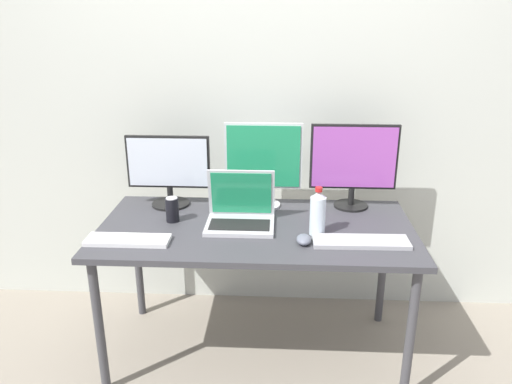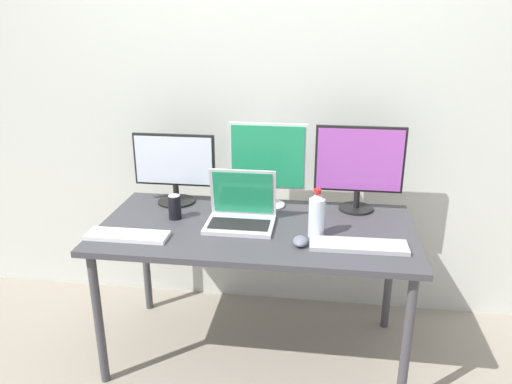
# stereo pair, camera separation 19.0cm
# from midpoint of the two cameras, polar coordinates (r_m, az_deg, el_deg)

# --- Properties ---
(ground_plane) EXTENTS (16.00, 16.00, 0.00)m
(ground_plane) POSITION_cam_midpoint_polar(r_m,az_deg,el_deg) (2.85, -2.01, -17.70)
(ground_plane) COLOR gray
(wall_back) EXTENTS (7.00, 0.08, 2.60)m
(wall_back) POSITION_cam_midpoint_polar(r_m,az_deg,el_deg) (2.88, -1.31, 11.13)
(wall_back) COLOR silver
(wall_back) RESTS_ON ground
(work_desk) EXTENTS (1.55, 0.78, 0.74)m
(work_desk) POSITION_cam_midpoint_polar(r_m,az_deg,el_deg) (2.50, -2.19, -5.30)
(work_desk) COLOR #424247
(work_desk) RESTS_ON ground
(monitor_left) EXTENTS (0.45, 0.20, 0.39)m
(monitor_left) POSITION_cam_midpoint_polar(r_m,az_deg,el_deg) (2.73, -11.95, 2.63)
(monitor_left) COLOR black
(monitor_left) RESTS_ON work_desk
(monitor_center) EXTENTS (0.41, 0.19, 0.46)m
(monitor_center) POSITION_cam_midpoint_polar(r_m,az_deg,el_deg) (2.64, -1.22, 3.42)
(monitor_center) COLOR silver
(monitor_center) RESTS_ON work_desk
(monitor_right) EXTENTS (0.46, 0.18, 0.45)m
(monitor_right) POSITION_cam_midpoint_polar(r_m,az_deg,el_deg) (2.66, 9.10, 3.34)
(monitor_right) COLOR black
(monitor_right) RESTS_ON work_desk
(laptop_silver) EXTENTS (0.33, 0.26, 0.27)m
(laptop_silver) POSITION_cam_midpoint_polar(r_m,az_deg,el_deg) (2.47, -4.00, -2.41)
(laptop_silver) COLOR silver
(laptop_silver) RESTS_ON work_desk
(keyboard_main) EXTENTS (0.44, 0.14, 0.02)m
(keyboard_main) POSITION_cam_midpoint_polar(r_m,az_deg,el_deg) (2.32, 9.58, -5.66)
(keyboard_main) COLOR #B2B2B7
(keyboard_main) RESTS_ON work_desk
(keyboard_aux) EXTENTS (0.38, 0.12, 0.02)m
(keyboard_aux) POSITION_cam_midpoint_polar(r_m,az_deg,el_deg) (2.40, -16.67, -5.33)
(keyboard_aux) COLOR white
(keyboard_aux) RESTS_ON work_desk
(mouse_by_keyboard) EXTENTS (0.07, 0.10, 0.04)m
(mouse_by_keyboard) POSITION_cam_midpoint_polar(r_m,az_deg,el_deg) (2.28, 3.10, -5.49)
(mouse_by_keyboard) COLOR slate
(mouse_by_keyboard) RESTS_ON work_desk
(water_bottle) EXTENTS (0.08, 0.08, 0.24)m
(water_bottle) POSITION_cam_midpoint_polar(r_m,az_deg,el_deg) (2.35, 4.78, -2.43)
(water_bottle) COLOR silver
(water_bottle) RESTS_ON work_desk
(soda_can_near_keyboard) EXTENTS (0.07, 0.07, 0.13)m
(soda_can_near_keyboard) POSITION_cam_midpoint_polar(r_m,az_deg,el_deg) (2.56, -11.67, -2.01)
(soda_can_near_keyboard) COLOR black
(soda_can_near_keyboard) RESTS_ON work_desk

